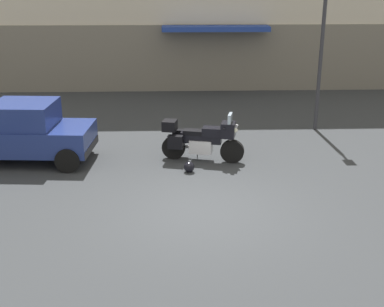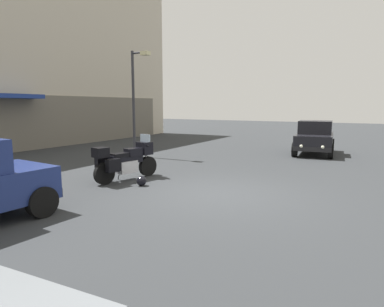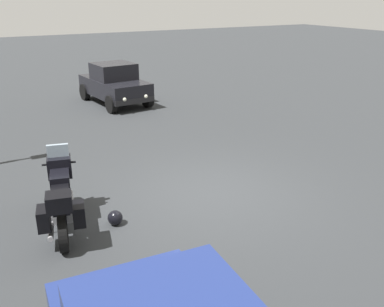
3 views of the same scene
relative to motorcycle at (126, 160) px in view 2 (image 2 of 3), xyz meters
The scene contains 5 objects.
ground_plane 3.19m from the motorcycle, 91.75° to the right, with size 80.00×80.00×0.00m, color #2D3033.
motorcycle is the anchor object (origin of this frame).
helmet 1.04m from the motorcycle, 112.20° to the right, with size 0.28×0.28×0.28m, color black.
car_compact_side 9.53m from the motorcycle, 25.29° to the right, with size 3.58×2.00×1.56m.
streetlamp_curbside 5.21m from the motorcycle, 34.47° to the left, with size 0.28×0.94×4.59m.
Camera 2 is at (-7.57, -3.47, 2.27)m, focal length 30.99 mm.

